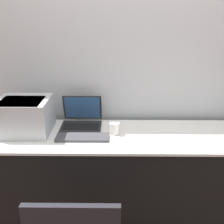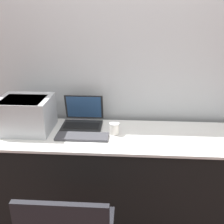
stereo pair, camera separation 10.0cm
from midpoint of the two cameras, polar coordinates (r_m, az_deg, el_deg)
The scene contains 6 objects.
wall_back at distance 2.26m, azimuth 4.73°, elevation 11.65°, with size 8.00×0.05×2.60m.
table at distance 2.27m, azimuth 4.14°, elevation -13.67°, with size 2.19×0.59×0.76m.
printer at distance 2.19m, azimuth -17.02°, elevation -0.23°, with size 0.41×0.35×0.27m.
laptop_left at distance 2.23m, azimuth -5.12°, elevation -1.52°, with size 0.33×0.28×0.24m.
external_keyboard at distance 2.02m, azimuth -5.12°, elevation -5.39°, with size 0.40×0.14×0.02m.
coffee_cup at distance 2.06m, azimuth 1.92°, elevation -3.62°, with size 0.08×0.08×0.09m.
Camera 2 is at (0.01, -1.57, 1.68)m, focal length 42.00 mm.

